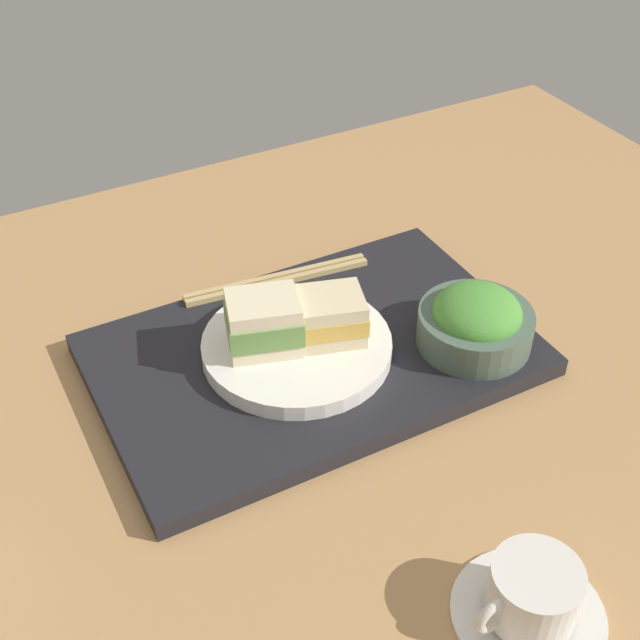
% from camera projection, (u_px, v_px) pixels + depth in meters
% --- Properties ---
extents(ground_plane, '(1.40, 1.00, 0.03)m').
position_uv_depth(ground_plane, '(308.00, 406.00, 0.89)').
color(ground_plane, tan).
extents(serving_tray, '(0.45, 0.29, 0.02)m').
position_uv_depth(serving_tray, '(313.00, 355.00, 0.91)').
color(serving_tray, black).
rests_on(serving_tray, ground_plane).
extents(sandwich_plate, '(0.20, 0.20, 0.02)m').
position_uv_depth(sandwich_plate, '(297.00, 347.00, 0.89)').
color(sandwich_plate, white).
rests_on(sandwich_plate, serving_tray).
extents(sandwich_near, '(0.09, 0.08, 0.05)m').
position_uv_depth(sandwich_near, '(328.00, 317.00, 0.88)').
color(sandwich_near, beige).
rests_on(sandwich_near, sandwich_plate).
extents(sandwich_far, '(0.09, 0.08, 0.06)m').
position_uv_depth(sandwich_far, '(264.00, 323.00, 0.86)').
color(sandwich_far, beige).
rests_on(sandwich_far, sandwich_plate).
extents(salad_bowl, '(0.12, 0.12, 0.07)m').
position_uv_depth(salad_bowl, '(476.00, 322.00, 0.89)').
color(salad_bowl, '#4C6051').
rests_on(salad_bowl, serving_tray).
extents(chopsticks_pair, '(0.22, 0.04, 0.01)m').
position_uv_depth(chopsticks_pair, '(277.00, 280.00, 0.99)').
color(chopsticks_pair, tan).
rests_on(chopsticks_pair, serving_tray).
extents(coffee_cup, '(0.12, 0.12, 0.06)m').
position_uv_depth(coffee_cup, '(531.00, 598.00, 0.67)').
color(coffee_cup, silver).
rests_on(coffee_cup, ground_plane).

